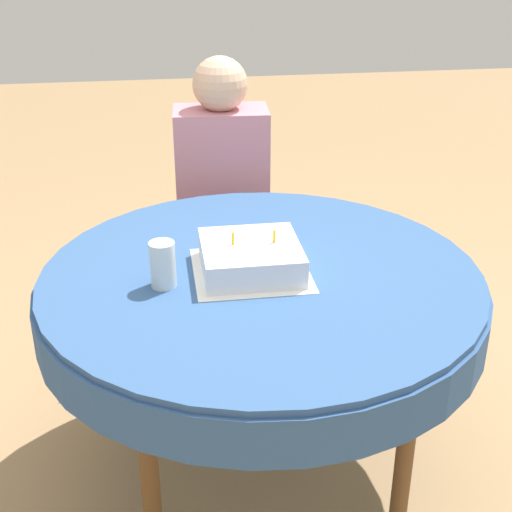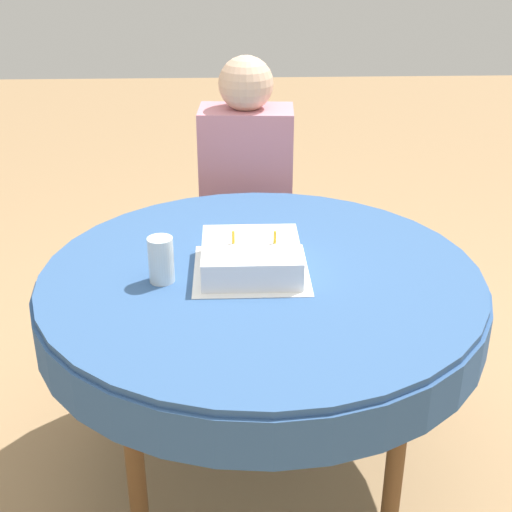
{
  "view_description": "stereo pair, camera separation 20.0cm",
  "coord_description": "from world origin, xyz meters",
  "views": [
    {
      "loc": [
        -0.28,
        -1.77,
        1.65
      ],
      "look_at": [
        -0.01,
        0.0,
        0.77
      ],
      "focal_mm": 50.0,
      "sensor_mm": 36.0,
      "label": 1
    },
    {
      "loc": [
        -0.08,
        -1.79,
        1.65
      ],
      "look_at": [
        -0.01,
        0.0,
        0.77
      ],
      "focal_mm": 50.0,
      "sensor_mm": 36.0,
      "label": 2
    }
  ],
  "objects": [
    {
      "name": "person",
      "position": [
        -0.02,
        0.85,
        0.71
      ],
      "size": [
        0.37,
        0.33,
        1.17
      ],
      "rotation": [
        0.0,
        0.0,
        -0.06
      ],
      "color": "#DBB293",
      "rests_on": "ground_plane"
    },
    {
      "name": "napkin",
      "position": [
        -0.03,
        0.01,
        0.73
      ],
      "size": [
        0.32,
        0.32,
        0.0
      ],
      "color": "white",
      "rests_on": "dining_table"
    },
    {
      "name": "dining_table",
      "position": [
        0.0,
        0.0,
        0.64
      ],
      "size": [
        1.27,
        1.27,
        0.73
      ],
      "color": "#335689",
      "rests_on": "ground_plane"
    },
    {
      "name": "chair",
      "position": [
        -0.01,
        0.94,
        0.51
      ],
      "size": [
        0.4,
        0.4,
        0.95
      ],
      "rotation": [
        0.0,
        0.0,
        -0.06
      ],
      "color": "brown",
      "rests_on": "ground_plane"
    },
    {
      "name": "ground_plane",
      "position": [
        0.0,
        0.0,
        0.0
      ],
      "size": [
        12.0,
        12.0,
        0.0
      ],
      "primitive_type": "plane",
      "color": "#A37F56"
    },
    {
      "name": "drinking_glass",
      "position": [
        -0.27,
        -0.04,
        0.79
      ],
      "size": [
        0.07,
        0.07,
        0.13
      ],
      "color": "silver",
      "rests_on": "dining_table"
    },
    {
      "name": "birthday_cake",
      "position": [
        -0.03,
        0.01,
        0.77
      ],
      "size": [
        0.27,
        0.27,
        0.12
      ],
      "color": "white",
      "rests_on": "dining_table"
    }
  ]
}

